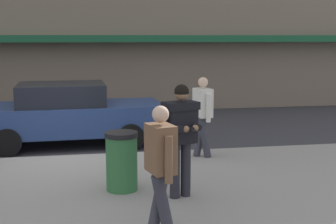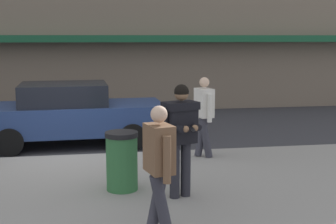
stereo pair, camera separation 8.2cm
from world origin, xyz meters
The scene contains 8 objects.
ground_plane centered at (0.00, 0.00, 0.00)m, with size 80.00×80.00×0.00m, color #333338.
sidewalk centered at (1.00, -2.85, 0.07)m, with size 32.00×5.30×0.14m, color gray.
curb_paint_line centered at (1.00, 0.05, 0.00)m, with size 28.00×0.12×0.01m, color silver.
parked_sedan_mid centered at (-0.05, 1.39, 0.79)m, with size 4.56×2.05×1.54m.
man_texting_on_phone centered at (1.83, -3.24, 1.25)m, with size 0.62×0.65×1.81m.
pedestrian_in_light_coat centered at (2.80, -0.84, 1.11)m, with size 0.39×0.59×1.70m.
pedestrian_dark_coat centered at (1.28, -4.69, 1.11)m, with size 0.39×0.59×1.70m.
trash_bin centered at (0.94, -2.72, 0.63)m, with size 0.55×0.55×0.98m.
Camera 1 is at (0.38, -10.24, 2.66)m, focal length 50.00 mm.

